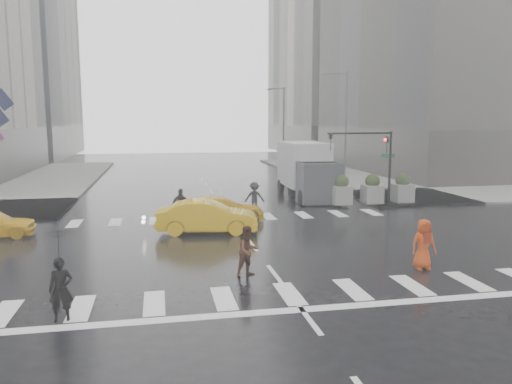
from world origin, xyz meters
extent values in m
plane|color=black|center=(0.00, 0.00, 0.00)|extent=(120.00, 120.00, 0.00)
cube|color=gray|center=(19.50, 17.50, 0.07)|extent=(35.00, 35.00, 0.15)
cube|color=#2F2C29|center=(29.00, 27.00, 2.20)|extent=(26.05, 26.05, 4.40)
cube|color=#ACA695|center=(29.00, 56.00, 18.00)|extent=(26.00, 26.00, 36.00)
cube|color=#2F2C29|center=(29.00, 56.00, 2.20)|extent=(26.05, 26.05, 4.40)
cylinder|color=black|center=(10.00, 8.00, 2.25)|extent=(0.16, 0.16, 4.50)
cylinder|color=black|center=(8.00, 8.00, 4.40)|extent=(4.00, 0.12, 0.12)
imported|color=black|center=(9.75, 8.00, 3.70)|extent=(0.16, 0.20, 1.00)
imported|color=black|center=(6.20, 8.00, 3.90)|extent=(0.16, 0.20, 1.00)
sphere|color=#FF190C|center=(9.65, 8.00, 4.00)|extent=(0.20, 0.20, 0.20)
cube|color=#0D6129|center=(10.00, 8.30, 3.00)|extent=(0.90, 0.03, 0.22)
cylinder|color=#59595B|center=(11.00, 18.00, 4.50)|extent=(0.20, 0.20, 9.00)
cylinder|color=#59595B|center=(10.10, 18.00, 8.80)|extent=(1.80, 0.12, 0.12)
cube|color=#59595B|center=(9.20, 18.00, 8.70)|extent=(0.50, 0.22, 0.15)
cylinder|color=#59595B|center=(11.00, 38.00, 4.50)|extent=(0.20, 0.20, 9.00)
cylinder|color=#59595B|center=(10.10, 38.00, 8.80)|extent=(1.80, 0.12, 0.12)
cube|color=#59595B|center=(9.20, 38.00, 8.70)|extent=(0.50, 0.22, 0.15)
cube|color=gray|center=(7.00, 8.20, 0.70)|extent=(1.10, 1.10, 1.10)
sphere|color=#212F14|center=(7.00, 8.20, 1.50)|extent=(0.90, 0.90, 0.90)
cube|color=gray|center=(9.00, 8.20, 0.70)|extent=(1.10, 1.10, 1.10)
sphere|color=#212F14|center=(9.00, 8.20, 1.50)|extent=(0.90, 0.90, 0.90)
cube|color=gray|center=(11.00, 8.20, 0.70)|extent=(1.10, 1.10, 1.10)
sphere|color=#212F14|center=(11.00, 8.20, 1.50)|extent=(0.90, 0.90, 0.90)
cube|color=#0F1138|center=(-14.80, 20.00, 6.65)|extent=(1.54, 0.02, 1.66)
imported|color=black|center=(-6.34, -6.80, 0.84)|extent=(0.64, 0.45, 1.68)
imported|color=black|center=(-6.34, -6.80, 1.99)|extent=(1.04, 1.06, 0.88)
imported|color=#402317|center=(-0.90, -4.00, 0.85)|extent=(1.01, 0.92, 1.70)
imported|color=#C93E0E|center=(5.24, -4.45, 0.89)|extent=(0.91, 0.63, 1.78)
cube|color=maroon|center=(5.24, -4.63, 1.15)|extent=(0.29, 0.18, 0.40)
imported|color=black|center=(-2.70, 5.00, 0.89)|extent=(1.18, 0.90, 1.78)
imported|color=black|center=(1.52, 7.38, 0.86)|extent=(1.21, 0.82, 1.72)
imported|color=#E7AE0C|center=(-1.62, 2.64, 0.76)|extent=(4.80, 2.28, 1.52)
imported|color=#E7AE0C|center=(-0.70, 5.01, 0.66)|extent=(4.17, 2.26, 1.31)
cube|color=#BABABC|center=(5.93, 12.63, 2.22)|extent=(2.60, 4.98, 2.92)
cube|color=#323337|center=(5.93, 9.17, 1.35)|extent=(2.49, 1.95, 2.49)
cube|color=black|center=(5.93, 9.17, 2.11)|extent=(2.16, 0.97, 0.97)
cylinder|color=black|center=(4.80, 8.95, 0.49)|extent=(0.30, 0.97, 0.97)
cylinder|color=black|center=(7.07, 8.95, 0.49)|extent=(0.30, 0.97, 0.97)
cylinder|color=black|center=(4.80, 11.33, 0.49)|extent=(0.30, 0.97, 0.97)
cylinder|color=black|center=(7.07, 11.33, 0.49)|extent=(0.30, 0.97, 0.97)
cylinder|color=black|center=(4.80, 14.36, 0.49)|extent=(0.30, 0.97, 0.97)
cylinder|color=black|center=(7.07, 14.36, 0.49)|extent=(0.30, 0.97, 0.97)
camera|label=1|loc=(-3.79, -19.94, 5.19)|focal=35.00mm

